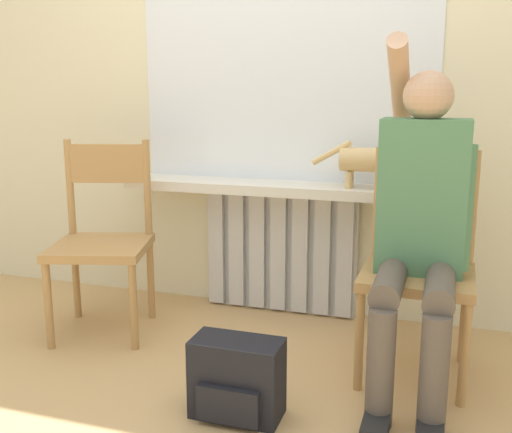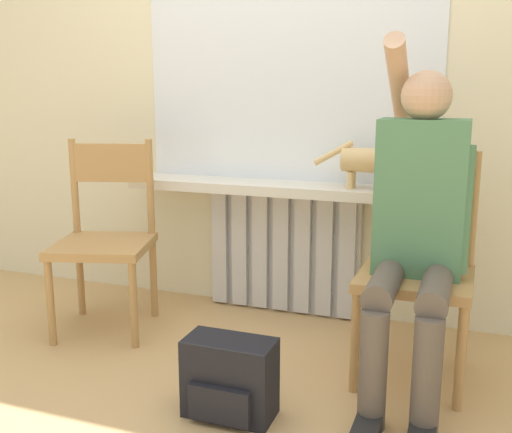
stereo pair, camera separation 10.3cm
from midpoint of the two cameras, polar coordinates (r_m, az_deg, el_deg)
ground_plane at (r=2.32m, az=-5.30°, el=-18.38°), size 12.00×12.00×0.00m
wall_with_window at (r=3.16m, az=4.18°, el=15.22°), size 7.00×0.06×2.70m
radiator at (r=3.19m, az=3.51°, el=-3.32°), size 0.82×0.08×0.66m
windowsill at (r=3.04m, az=3.13°, el=2.71°), size 1.60×0.27×0.05m
window_glass at (r=3.12m, az=3.97°, el=13.57°), size 1.54×0.01×1.10m
chair_left at (r=3.01m, az=-13.22°, el=-1.76°), size 0.55×0.55×0.93m
chair_right at (r=2.54m, az=16.24°, el=-4.52°), size 0.45×0.45×0.93m
person at (r=2.37m, az=16.34°, el=-0.21°), size 0.36×0.99×1.38m
cat at (r=2.89m, az=12.68°, el=5.17°), size 0.52×0.11×0.23m
backpack at (r=2.25m, az=-1.19°, el=-15.22°), size 0.33×0.20×0.29m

